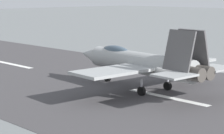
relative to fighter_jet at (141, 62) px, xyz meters
name	(u,v)px	position (x,y,z in m)	size (l,w,h in m)	color
ground_plane	(172,98)	(-4.02, 0.69, -2.43)	(400.00, 400.00, 0.00)	slate
runway_strip	(172,98)	(-4.03, 0.69, -2.42)	(240.00, 26.00, 0.02)	#403E40
fighter_jet	(141,62)	(0.00, 0.00, 0.00)	(16.23, 14.78, 5.63)	#9C9F9F
crew_person	(120,58)	(10.58, -8.09, -1.61)	(0.55, 0.50, 1.64)	#1E2338
marker_cone_mid	(165,63)	(6.83, -11.91, -2.16)	(0.44, 0.44, 0.55)	orange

